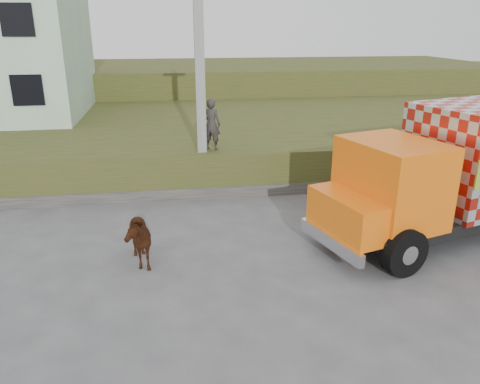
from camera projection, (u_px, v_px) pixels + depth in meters
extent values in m
plane|color=#474749|center=(256.00, 251.00, 12.13)|extent=(120.00, 120.00, 0.00)
cube|color=#2F4316|center=(216.00, 136.00, 21.18)|extent=(40.00, 12.00, 1.50)
cube|color=#2F4316|center=(198.00, 87.00, 32.09)|extent=(40.00, 12.00, 3.00)
cube|color=#595651|center=(174.00, 193.00, 15.69)|extent=(16.00, 0.50, 0.40)
cube|color=gray|center=(200.00, 75.00, 14.91)|extent=(0.30, 0.30, 8.00)
cube|color=black|center=(457.00, 210.00, 13.00)|extent=(7.49, 4.22, 0.37)
cube|color=#E6600C|center=(391.00, 182.00, 11.61)|extent=(2.49, 2.85, 2.10)
cube|color=#E6600C|center=(350.00, 214.00, 11.34)|extent=(1.63, 2.41, 0.94)
cube|color=yellow|center=(460.00, 142.00, 14.08)|extent=(4.64, 1.40, 0.73)
cube|color=silver|center=(330.00, 241.00, 11.34)|extent=(0.83, 2.36, 0.31)
cylinder|color=black|center=(404.00, 252.00, 10.80)|extent=(1.21, 0.68, 1.15)
cylinder|color=black|center=(341.00, 216.00, 12.85)|extent=(1.21, 0.68, 1.15)
cylinder|color=black|center=(449.00, 194.00, 14.48)|extent=(1.21, 0.68, 1.15)
imported|color=black|center=(135.00, 237.00, 11.30)|extent=(1.14, 1.76, 1.37)
imported|color=#312D2B|center=(211.00, 124.00, 15.70)|extent=(0.75, 0.64, 1.74)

